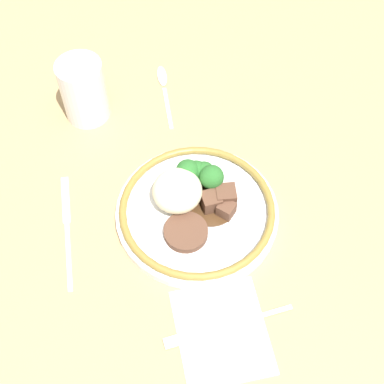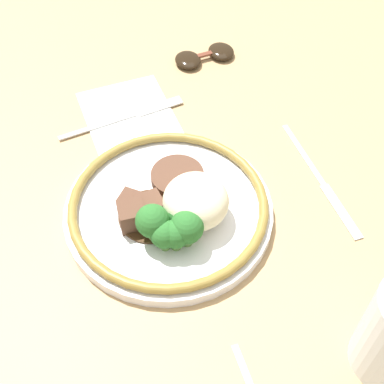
{
  "view_description": "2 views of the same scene",
  "coord_description": "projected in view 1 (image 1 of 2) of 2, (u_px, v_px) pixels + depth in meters",
  "views": [
    {
      "loc": [
        -0.46,
        0.12,
        0.76
      ],
      "look_at": [
        -0.01,
        0.0,
        0.06
      ],
      "focal_mm": 50.0,
      "sensor_mm": 36.0,
      "label": 1
    },
    {
      "loc": [
        0.34,
        -0.14,
        0.57
      ],
      "look_at": [
        -0.02,
        0.03,
        0.09
      ],
      "focal_mm": 50.0,
      "sensor_mm": 36.0,
      "label": 2
    }
  ],
  "objects": [
    {
      "name": "dining_table",
      "position": [
        191.0,
        204.0,
        0.89
      ],
      "size": [
        1.32,
        1.28,
        0.04
      ],
      "color": "tan",
      "rests_on": "ground"
    },
    {
      "name": "napkin",
      "position": [
        222.0,
        332.0,
        0.74
      ],
      "size": [
        0.15,
        0.13,
        0.0
      ],
      "color": "white",
      "rests_on": "dining_table"
    },
    {
      "name": "spoon",
      "position": [
        163.0,
        84.0,
        1.01
      ],
      "size": [
        0.16,
        0.03,
        0.01
      ],
      "rotation": [
        0.0,
        0.0,
        -0.1
      ],
      "color": "silver",
      "rests_on": "dining_table"
    },
    {
      "name": "knife",
      "position": [
        67.0,
        226.0,
        0.84
      ],
      "size": [
        0.21,
        0.03,
        0.0
      ],
      "rotation": [
        0.0,
        0.0,
        -0.09
      ],
      "color": "silver",
      "rests_on": "dining_table"
    },
    {
      "name": "fork",
      "position": [
        216.0,
        329.0,
        0.74
      ],
      "size": [
        0.02,
        0.19,
        0.0
      ],
      "rotation": [
        0.0,
        0.0,
        1.6
      ],
      "color": "silver",
      "rests_on": "napkin"
    },
    {
      "name": "juice_glass",
      "position": [
        84.0,
        94.0,
        0.93
      ],
      "size": [
        0.08,
        0.08,
        0.12
      ],
      "color": "#F4AD19",
      "rests_on": "dining_table"
    },
    {
      "name": "plate",
      "position": [
        195.0,
        205.0,
        0.84
      ],
      "size": [
        0.26,
        0.26,
        0.07
      ],
      "color": "white",
      "rests_on": "dining_table"
    },
    {
      "name": "ground_plane",
      "position": [
        191.0,
        210.0,
        0.9
      ],
      "size": [
        8.0,
        8.0,
        0.0
      ],
      "primitive_type": "plane",
      "color": "#5B5651"
    }
  ]
}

